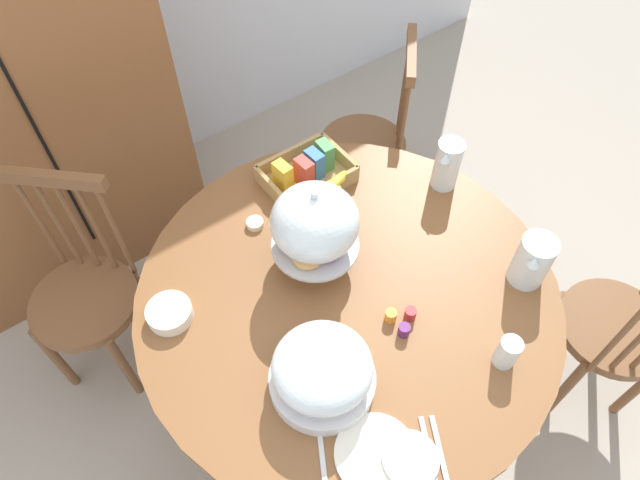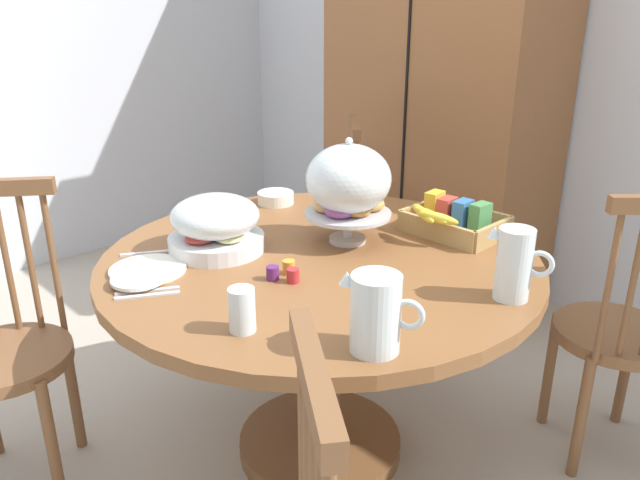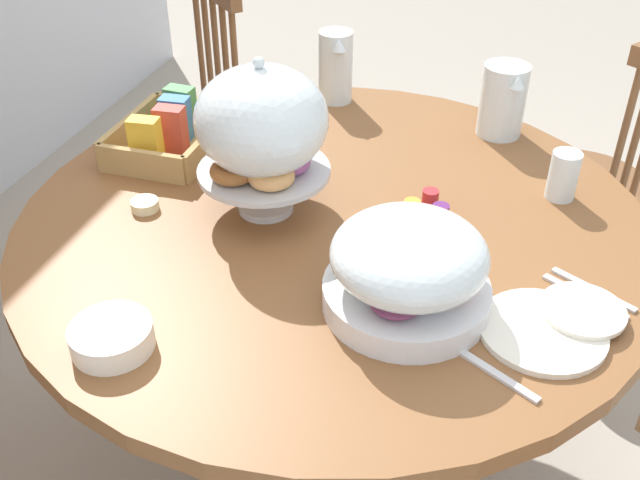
{
  "view_description": "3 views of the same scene",
  "coord_description": "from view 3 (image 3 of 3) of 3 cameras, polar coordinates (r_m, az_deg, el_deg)",
  "views": [
    {
      "loc": [
        -0.68,
        -0.58,
        2.25
      ],
      "look_at": [
        -0.05,
        0.28,
        0.84
      ],
      "focal_mm": 31.29,
      "sensor_mm": 36.0,
      "label": 1
    },
    {
      "loc": [
        1.23,
        -1.11,
        1.47
      ],
      "look_at": [
        -0.05,
        0.13,
        0.79
      ],
      "focal_mm": 34.96,
      "sensor_mm": 36.0,
      "label": 2
    },
    {
      "loc": [
        -1.32,
        -0.22,
        1.6
      ],
      "look_at": [
        -0.15,
        0.13,
        0.74
      ],
      "focal_mm": 41.09,
      "sensor_mm": 36.0,
      "label": 3
    }
  ],
  "objects": [
    {
      "name": "milk_pitcher",
      "position": [
        1.92,
        14.0,
        10.3
      ],
      "size": [
        0.18,
        0.11,
        0.18
      ],
      "color": "silver",
      "rests_on": "dining_table"
    },
    {
      "name": "drinking_glass",
      "position": [
        1.69,
        18.43,
        4.79
      ],
      "size": [
        0.06,
        0.06,
        0.11
      ],
      "primitive_type": "cylinder",
      "color": "silver",
      "rests_on": "dining_table"
    },
    {
      "name": "jam_jar_apricot",
      "position": [
        1.56,
        7.16,
        2.41
      ],
      "size": [
        0.04,
        0.04,
        0.04
      ],
      "primitive_type": "cylinder",
      "color": "orange",
      "rests_on": "dining_table"
    },
    {
      "name": "pastry_stand_with_dome",
      "position": [
        1.49,
        -4.57,
        8.74
      ],
      "size": [
        0.28,
        0.28,
        0.34
      ],
      "color": "silver",
      "rests_on": "dining_table"
    },
    {
      "name": "cereal_bowl",
      "position": [
        1.28,
        -15.92,
        -7.28
      ],
      "size": [
        0.14,
        0.14,
        0.04
      ],
      "primitive_type": "cylinder",
      "color": "white",
      "rests_on": "dining_table"
    },
    {
      "name": "butter_dish",
      "position": [
        1.63,
        -13.49,
        2.67
      ],
      "size": [
        0.06,
        0.06,
        0.02
      ],
      "primitive_type": "cylinder",
      "color": "beige",
      "rests_on": "dining_table"
    },
    {
      "name": "cereal_basket",
      "position": [
        1.84,
        -11.19,
        8.26
      ],
      "size": [
        0.32,
        0.3,
        0.12
      ],
      "color": "tan",
      "rests_on": "dining_table"
    },
    {
      "name": "orange_juice_pitcher",
      "position": [
        2.05,
        1.22,
        13.14
      ],
      "size": [
        0.17,
        0.1,
        0.19
      ],
      "color": "silver",
      "rests_on": "dining_table"
    },
    {
      "name": "jam_jar_grape",
      "position": [
        1.56,
        9.35,
        2.05
      ],
      "size": [
        0.04,
        0.04,
        0.04
      ],
      "primitive_type": "cylinder",
      "color": "#5B2366",
      "rests_on": "dining_table"
    },
    {
      "name": "jam_jar_strawberry",
      "position": [
        1.6,
        8.58,
        3.21
      ],
      "size": [
        0.04,
        0.04,
        0.04
      ],
      "primitive_type": "cylinder",
      "color": "#B7282D",
      "rests_on": "dining_table"
    },
    {
      "name": "ground_plane",
      "position": [
        2.08,
        4.75,
        -15.11
      ],
      "size": [
        10.0,
        10.0,
        0.0
      ],
      "primitive_type": "plane",
      "color": "#A89E8E"
    },
    {
      "name": "table_knife",
      "position": [
        1.43,
        19.91,
        -4.17
      ],
      "size": [
        0.1,
        0.15,
        0.01
      ],
      "primitive_type": "cube",
      "rotation": [
        0.0,
        0.0,
        4.19
      ],
      "color": "silver",
      "rests_on": "dining_table"
    },
    {
      "name": "windsor_chair_far_side",
      "position": [
        2.36,
        20.19,
        3.81
      ],
      "size": [
        0.46,
        0.46,
        0.97
      ],
      "color": "brown",
      "rests_on": "ground_plane"
    },
    {
      "name": "dining_table",
      "position": [
        1.68,
        0.99,
        -3.25
      ],
      "size": [
        1.35,
        1.35,
        0.74
      ],
      "color": "brown",
      "rests_on": "ground_plane"
    },
    {
      "name": "soup_spoon",
      "position": [
        1.23,
        13.38,
        -10.01
      ],
      "size": [
        0.1,
        0.15,
        0.01
      ],
      "primitive_type": "cube",
      "rotation": [
        0.0,
        0.0,
        4.19
      ],
      "color": "silver",
      "rests_on": "dining_table"
    },
    {
      "name": "dinner_fork",
      "position": [
        1.45,
        20.5,
        -3.63
      ],
      "size": [
        0.1,
        0.15,
        0.01
      ],
      "primitive_type": "cube",
      "rotation": [
        0.0,
        0.0,
        4.19
      ],
      "color": "silver",
      "rests_on": "dining_table"
    },
    {
      "name": "china_plate_large",
      "position": [
        1.32,
        16.93,
        -6.79
      ],
      "size": [
        0.22,
        0.22,
        0.01
      ],
      "primitive_type": "cylinder",
      "color": "white",
      "rests_on": "dining_table"
    },
    {
      "name": "windsor_chair_near_window",
      "position": [
        2.49,
        -10.36,
        7.22
      ],
      "size": [
        0.47,
        0.47,
        0.97
      ],
      "color": "brown",
      "rests_on": "ground_plane"
    },
    {
      "name": "china_plate_small",
      "position": [
        1.37,
        19.78,
        -5.16
      ],
      "size": [
        0.15,
        0.15,
        0.01
      ],
      "primitive_type": "cylinder",
      "color": "white",
      "rests_on": "china_plate_large"
    },
    {
      "name": "fruit_platter_covered",
      "position": [
        1.28,
        6.87,
        -2.22
      ],
      "size": [
        0.3,
        0.3,
        0.18
      ],
      "color": "silver",
      "rests_on": "dining_table"
    }
  ]
}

